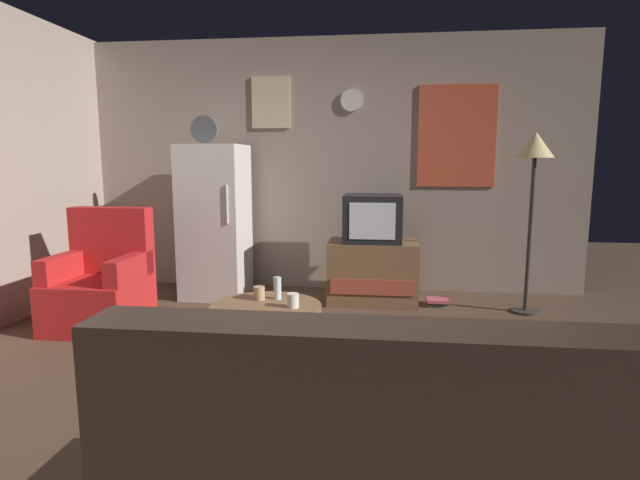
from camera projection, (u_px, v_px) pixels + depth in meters
name	position (u px, v px, depth m)	size (l,w,h in m)	color
ground_plane	(288.00, 384.00, 3.08)	(12.00, 12.00, 0.00)	#4C3828
wall_with_art	(330.00, 166.00, 5.28)	(5.20, 0.12, 2.58)	gray
fridge	(215.00, 221.00, 5.02)	(0.60, 0.62, 1.77)	silver
tv_stand	(373.00, 272.00, 4.84)	(0.84, 0.53, 0.59)	brown
crt_tv	(373.00, 218.00, 4.76)	(0.54, 0.51, 0.44)	black
standing_lamp	(535.00, 159.00, 4.34)	(0.32, 0.32, 1.59)	#332D28
coffee_table	(266.00, 337.00, 3.29)	(0.72, 0.72, 0.42)	brown
wine_glass	(277.00, 288.00, 3.39)	(0.05, 0.05, 0.15)	silver
mug_ceramic_white	(293.00, 300.00, 3.20)	(0.08, 0.08, 0.09)	silver
mug_ceramic_tan	(259.00, 293.00, 3.38)	(0.08, 0.08, 0.09)	tan
armchair	(102.00, 285.00, 4.13)	(0.68, 0.68, 0.96)	red
book_stack	(437.00, 302.00, 4.73)	(0.20, 0.18, 0.07)	#58845A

